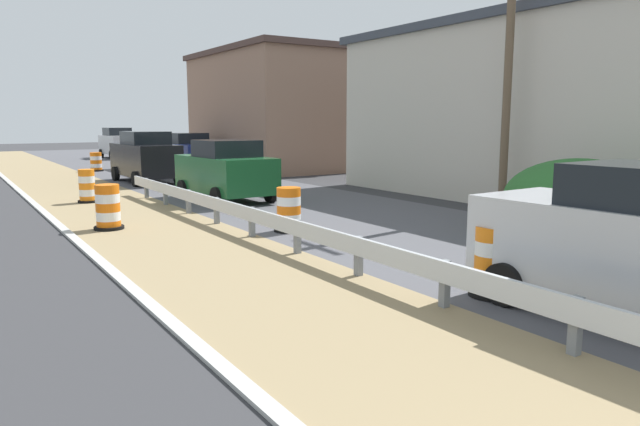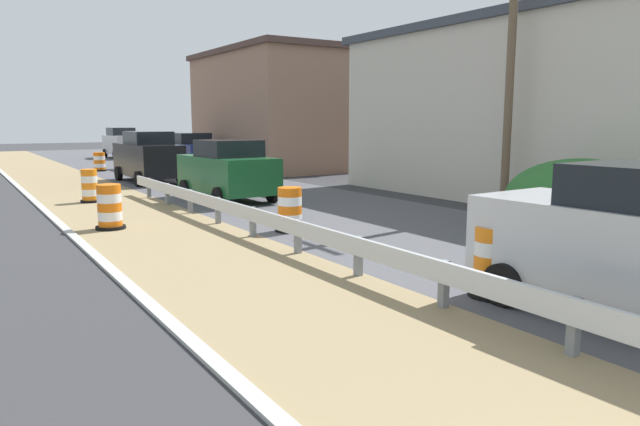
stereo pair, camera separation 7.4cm
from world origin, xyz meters
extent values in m
cube|color=slate|center=(2.29, 4.39, 0.35)|extent=(0.12, 0.12, 0.70)
cube|color=slate|center=(2.29, 6.47, 0.35)|extent=(0.12, 0.12, 0.70)
cube|color=slate|center=(2.29, 8.55, 0.35)|extent=(0.12, 0.12, 0.70)
cube|color=slate|center=(2.29, 10.63, 0.35)|extent=(0.12, 0.12, 0.70)
cube|color=slate|center=(2.29, 12.71, 0.35)|extent=(0.12, 0.12, 0.70)
cube|color=slate|center=(2.29, 14.80, 0.35)|extent=(0.12, 0.12, 0.70)
cube|color=slate|center=(2.29, 16.88, 0.35)|extent=(0.12, 0.12, 0.70)
cube|color=slate|center=(2.29, 18.96, 0.35)|extent=(0.12, 0.12, 0.70)
cube|color=slate|center=(2.29, 21.04, 0.35)|extent=(0.12, 0.12, 0.70)
cylinder|color=orange|center=(3.27, 6.46, 0.11)|extent=(0.53, 0.53, 0.22)
cylinder|color=white|center=(3.27, 6.46, 0.33)|extent=(0.53, 0.53, 0.22)
cylinder|color=orange|center=(3.27, 6.46, 0.55)|extent=(0.53, 0.53, 0.22)
cylinder|color=white|center=(3.27, 6.46, 0.77)|extent=(0.53, 0.53, 0.22)
cylinder|color=orange|center=(3.27, 6.46, 0.99)|extent=(0.53, 0.53, 0.22)
cylinder|color=black|center=(3.27, 6.46, 0.04)|extent=(0.67, 0.67, 0.08)
cylinder|color=orange|center=(3.34, 12.81, 0.11)|extent=(0.59, 0.59, 0.22)
cylinder|color=white|center=(3.34, 12.81, 0.33)|extent=(0.59, 0.59, 0.22)
cylinder|color=orange|center=(3.34, 12.81, 0.54)|extent=(0.59, 0.59, 0.22)
cylinder|color=white|center=(3.34, 12.81, 0.76)|extent=(0.59, 0.59, 0.22)
cylinder|color=orange|center=(3.34, 12.81, 0.98)|extent=(0.59, 0.59, 0.22)
cylinder|color=black|center=(3.34, 12.81, 0.04)|extent=(0.74, 0.74, 0.08)
cylinder|color=orange|center=(-0.31, 15.51, 0.11)|extent=(0.59, 0.59, 0.23)
cylinder|color=white|center=(-0.31, 15.51, 0.34)|extent=(0.59, 0.59, 0.23)
cylinder|color=orange|center=(-0.31, 15.51, 0.56)|extent=(0.59, 0.59, 0.23)
cylinder|color=white|center=(-0.31, 15.51, 0.79)|extent=(0.59, 0.59, 0.23)
cylinder|color=orange|center=(-0.31, 15.51, 1.02)|extent=(0.59, 0.59, 0.23)
cylinder|color=black|center=(-0.31, 15.51, 0.04)|extent=(0.73, 0.73, 0.08)
cylinder|color=orange|center=(0.28, 20.92, 0.11)|extent=(0.51, 0.51, 0.22)
cylinder|color=white|center=(0.28, 20.92, 0.33)|extent=(0.51, 0.51, 0.22)
cylinder|color=orange|center=(0.28, 20.92, 0.56)|extent=(0.51, 0.51, 0.22)
cylinder|color=white|center=(0.28, 20.92, 0.78)|extent=(0.51, 0.51, 0.22)
cylinder|color=orange|center=(0.28, 20.92, 1.00)|extent=(0.51, 0.51, 0.22)
cylinder|color=black|center=(0.28, 20.92, 0.04)|extent=(0.64, 0.64, 0.08)
cylinder|color=orange|center=(3.30, 33.62, 0.10)|extent=(0.60, 0.60, 0.20)
cylinder|color=white|center=(3.30, 33.62, 0.31)|extent=(0.60, 0.60, 0.20)
cylinder|color=orange|center=(3.30, 33.62, 0.51)|extent=(0.60, 0.60, 0.20)
cylinder|color=white|center=(3.30, 33.62, 0.72)|extent=(0.60, 0.60, 0.20)
cylinder|color=orange|center=(3.30, 33.62, 0.92)|extent=(0.60, 0.60, 0.20)
cylinder|color=black|center=(3.30, 33.62, 0.04)|extent=(0.75, 0.75, 0.08)
cylinder|color=black|center=(3.08, 6.05, 0.32)|extent=(0.24, 0.65, 0.64)
cylinder|color=black|center=(4.92, 6.11, 0.32)|extent=(0.24, 0.65, 0.64)
cube|color=silver|center=(7.22, 44.46, 0.99)|extent=(1.83, 4.47, 1.35)
cube|color=black|center=(7.22, 44.64, 1.95)|extent=(1.63, 2.07, 0.56)
cylinder|color=black|center=(8.13, 43.00, 0.32)|extent=(0.23, 0.64, 0.64)
cylinder|color=black|center=(6.34, 42.98, 0.32)|extent=(0.23, 0.64, 0.64)
cylinder|color=black|center=(8.10, 45.94, 0.32)|extent=(0.23, 0.64, 0.64)
cylinder|color=black|center=(6.31, 45.92, 0.32)|extent=(0.23, 0.64, 0.64)
cube|color=#195128|center=(4.39, 18.96, 0.91)|extent=(2.09, 4.27, 1.18)
cube|color=black|center=(4.39, 18.79, 1.78)|extent=(1.82, 1.99, 0.56)
cylinder|color=black|center=(3.37, 20.31, 0.32)|extent=(0.24, 0.65, 0.64)
cylinder|color=black|center=(5.31, 20.38, 0.32)|extent=(0.24, 0.65, 0.64)
cylinder|color=black|center=(3.46, 17.54, 0.32)|extent=(0.24, 0.65, 0.64)
cylinder|color=black|center=(5.41, 17.60, 0.32)|extent=(0.24, 0.65, 0.64)
cube|color=navy|center=(7.40, 30.59, 0.92)|extent=(2.06, 4.75, 1.20)
cube|color=black|center=(7.39, 30.78, 1.80)|extent=(1.79, 2.21, 0.56)
cylinder|color=black|center=(8.40, 29.07, 0.32)|extent=(0.24, 0.65, 0.64)
cylinder|color=black|center=(6.49, 29.02, 0.32)|extent=(0.24, 0.65, 0.64)
cylinder|color=black|center=(8.31, 32.17, 0.32)|extent=(0.24, 0.65, 0.64)
cylinder|color=black|center=(6.39, 32.11, 0.32)|extent=(0.24, 0.65, 0.64)
cube|color=black|center=(3.84, 26.37, 1.00)|extent=(1.90, 4.70, 1.37)
cube|color=black|center=(3.85, 26.18, 1.97)|extent=(1.67, 2.18, 0.56)
cylinder|color=black|center=(2.91, 27.89, 0.32)|extent=(0.23, 0.64, 0.64)
cylinder|color=black|center=(4.72, 27.93, 0.32)|extent=(0.23, 0.64, 0.64)
cylinder|color=black|center=(2.97, 24.81, 0.32)|extent=(0.23, 0.64, 0.64)
cylinder|color=black|center=(4.78, 24.85, 0.32)|extent=(0.23, 0.64, 0.64)
cube|color=beige|center=(14.75, 12.77, 2.91)|extent=(7.97, 15.93, 5.83)
cube|color=#3D424C|center=(14.75, 12.77, 5.98)|extent=(8.28, 16.57, 0.30)
cube|color=#93705B|center=(12.87, 30.17, 3.15)|extent=(7.29, 10.18, 6.30)
cube|color=#4C3833|center=(12.87, 30.17, 6.45)|extent=(7.58, 10.59, 0.30)
cylinder|color=brown|center=(10.15, 11.94, 4.72)|extent=(0.24, 0.24, 9.43)
ellipsoid|color=#286028|center=(8.38, 8.33, 0.93)|extent=(3.34, 3.34, 1.86)
camera|label=1|loc=(-3.66, 0.67, 2.68)|focal=32.43mm
camera|label=2|loc=(-3.60, 0.63, 2.68)|focal=32.43mm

